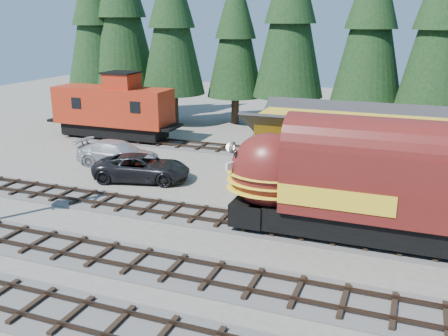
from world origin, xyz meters
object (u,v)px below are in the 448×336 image
(depot, at_px, (357,149))
(pickup_truck_b, at_px, (119,154))
(locomotive, at_px, (395,192))
(caboose, at_px, (114,109))
(pickup_truck_a, at_px, (142,168))

(depot, relative_size, pickup_truck_b, 2.02)
(pickup_truck_b, bearing_deg, locomotive, -110.50)
(depot, distance_m, pickup_truck_b, 17.01)
(depot, distance_m, caboose, 23.12)
(locomotive, relative_size, caboose, 1.60)
(caboose, relative_size, pickup_truck_b, 1.69)
(depot, bearing_deg, pickup_truck_b, 178.93)
(depot, height_order, pickup_truck_a, depot)
(caboose, distance_m, pickup_truck_b, 8.93)
(depot, relative_size, locomotive, 0.75)
(locomotive, distance_m, pickup_truck_a, 16.77)
(locomotive, xyz_separation_m, pickup_truck_b, (-19.38, 6.81, -1.78))
(caboose, bearing_deg, pickup_truck_b, -55.25)
(caboose, distance_m, pickup_truck_a, 12.77)
(locomotive, height_order, caboose, caboose)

